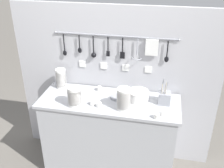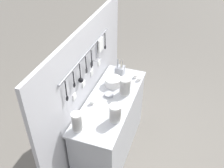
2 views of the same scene
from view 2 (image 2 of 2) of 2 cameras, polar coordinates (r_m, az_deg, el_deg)
name	(u,v)px [view 2 (image 2 of 2)]	position (r m, az deg, el deg)	size (l,w,h in m)	color
ground_plane	(111,148)	(3.81, -0.29, -13.83)	(20.00, 20.00, 0.00)	#666059
counter	(111,126)	(3.47, -0.31, -9.07)	(1.44, 0.54, 0.90)	#ADAFB5
back_wall	(87,94)	(3.26, -5.41, -2.17)	(2.24, 0.11, 1.81)	#B2B2B7
bowl_stack_tall_left	(115,113)	(2.84, 0.72, -6.31)	(0.13, 0.13, 0.20)	white
bowl_stack_short_front	(125,86)	(3.19, 2.86, -0.48)	(0.13, 0.13, 0.22)	white
bowl_stack_back_corner	(77,122)	(2.75, -7.64, -8.16)	(0.11, 0.11, 0.22)	white
plate_stack	(113,82)	(3.37, 0.23, 0.53)	(0.21, 0.21, 0.10)	white
steel_mixing_bowl	(109,95)	(3.21, -0.67, -2.33)	(0.11, 0.11, 0.03)	#93969E
cutlery_caddy	(120,70)	(3.56, 1.74, 3.00)	(0.12, 0.12, 0.26)	#93969E
cup_edge_far	(136,76)	(3.53, 5.19, 1.76)	(0.05, 0.05, 0.05)	white
cup_back_left	(117,108)	(3.02, 1.01, -5.14)	(0.05, 0.05, 0.05)	white
cup_front_right	(139,79)	(3.48, 5.89, 1.09)	(0.05, 0.05, 0.05)	white
cup_front_left	(120,104)	(3.07, 1.79, -4.39)	(0.05, 0.05, 0.05)	white
cup_beside_plates	(92,102)	(3.10, -4.39, -3.99)	(0.05, 0.05, 0.05)	white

